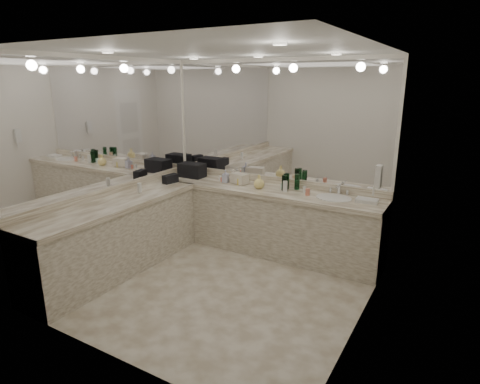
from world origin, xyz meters
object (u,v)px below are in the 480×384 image
Objects in this scene: soap_bottle_a at (233,176)px; soap_bottle_c at (259,182)px; cream_cosmetic_case at (239,179)px; sink at (334,198)px; wall_phone at (379,177)px; black_toiletry_bag at (192,170)px; hand_towel at (367,200)px; soap_bottle_b at (226,176)px.

soap_bottle_a is 0.96× the size of soap_bottle_c.
cream_cosmetic_case is 0.14m from soap_bottle_a.
cream_cosmetic_case is 1.24× the size of soap_bottle_c.
soap_bottle_a is at bearing 176.78° from sink.
wall_phone is at bearing -15.45° from soap_bottle_a.
wall_phone is 1.26× the size of soap_bottle_c.
sink is 1.16× the size of black_toiletry_bag.
hand_towel is at bearing 3.67° from soap_bottle_c.
soap_bottle_c is (-1.02, -0.06, 0.10)m from sink.
soap_bottle_c is (0.49, -0.14, 0.00)m from soap_bottle_a.
black_toiletry_bag is at bearing -175.66° from soap_bottle_a.
black_toiletry_bag reaches higher than hand_towel.
cream_cosmetic_case is 1.29× the size of soap_bottle_a.
hand_towel is (0.40, 0.03, 0.03)m from sink.
sink is at bearing 11.48° from cream_cosmetic_case.
wall_phone is at bearing -39.57° from sink.
soap_bottle_c reaches higher than hand_towel.
hand_towel is at bearing 4.70° from sink.
sink is at bearing -175.30° from hand_towel.
black_toiletry_bag is 1.48× the size of hand_towel.
soap_bottle_c is at bearing -176.33° from hand_towel.
black_toiletry_bag is 0.83m from cream_cosmetic_case.
wall_phone is 1.01× the size of cream_cosmetic_case.
black_toiletry_bag is 1.99× the size of soap_bottle_c.
wall_phone is 2.88m from black_toiletry_bag.
hand_towel is 1.91m from soap_bottle_a.
black_toiletry_bag reaches higher than soap_bottle_a.
hand_towel reaches higher than sink.
black_toiletry_bag is at bearing 179.16° from sink.
soap_bottle_b is at bearing -179.86° from sink.
black_toiletry_bag is 0.62m from soap_bottle_b.
wall_phone reaches higher than cream_cosmetic_case.
soap_bottle_c is (0.36, -0.09, 0.03)m from cream_cosmetic_case.
soap_bottle_b is at bearing -178.94° from hand_towel.
hand_towel is (-0.21, 0.53, -0.43)m from wall_phone.
soap_bottle_b is at bearing 174.58° from soap_bottle_c.
wall_phone is at bearing -68.70° from hand_towel.
soap_bottle_a is (0.69, 0.05, -0.02)m from black_toiletry_bag.
cream_cosmetic_case is at bearing -20.58° from soap_bottle_a.
sink is at bearing 140.43° from wall_phone.
wall_phone is at bearing -10.72° from black_toiletry_bag.
soap_bottle_b is at bearing -156.39° from cream_cosmetic_case.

